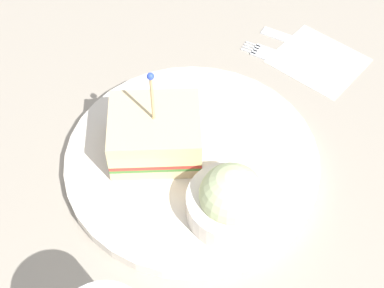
{
  "coord_description": "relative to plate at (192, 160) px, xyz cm",
  "views": [
    {
      "loc": [
        -19.25,
        -29.3,
        48.0
      ],
      "look_at": [
        0.0,
        0.0,
        3.39
      ],
      "focal_mm": 52.3,
      "sensor_mm": 36.0,
      "label": 1
    }
  ],
  "objects": [
    {
      "name": "ground_plane",
      "position": [
        0.0,
        0.0,
        -1.7
      ],
      "size": [
        99.91,
        99.91,
        2.0
      ],
      "primitive_type": "cube",
      "color": "#9E9384"
    },
    {
      "name": "plate",
      "position": [
        0.0,
        0.0,
        0.0
      ],
      "size": [
        26.64,
        26.64,
        1.39
      ],
      "primitive_type": "cylinder",
      "color": "silver",
      "rests_on": "ground_plane"
    },
    {
      "name": "sandwich_half_center",
      "position": [
        -2.63,
        2.85,
        3.17
      ],
      "size": [
        11.93,
        11.49,
        11.07
      ],
      "color": "beige",
      "rests_on": "plate"
    },
    {
      "name": "coleslaw_bowl",
      "position": [
        -0.7,
        -7.75,
        2.97
      ],
      "size": [
        8.5,
        8.5,
        6.12
      ],
      "color": "silver",
      "rests_on": "plate"
    },
    {
      "name": "napkin",
      "position": [
        21.72,
        4.59,
        -0.62
      ],
      "size": [
        11.56,
        12.26,
        0.15
      ],
      "primitive_type": "cube",
      "rotation": [
        0.0,
        0.0,
        8.13
      ],
      "color": "beige",
      "rests_on": "ground_plane"
    },
    {
      "name": "fork",
      "position": [
        18.0,
        7.44,
        -0.52
      ],
      "size": [
        7.29,
        12.24,
        0.35
      ],
      "color": "silver",
      "rests_on": "ground_plane"
    },
    {
      "name": "knife",
      "position": [
        21.96,
        8.28,
        -0.52
      ],
      "size": [
        6.46,
        10.96,
        0.35
      ],
      "color": "silver",
      "rests_on": "ground_plane"
    }
  ]
}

